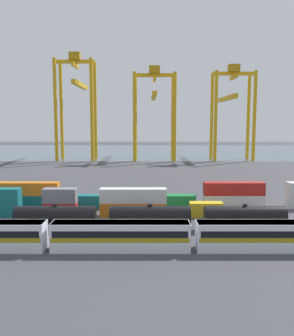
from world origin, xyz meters
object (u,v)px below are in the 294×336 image
object	(u,v)px
shipping_container_4	(133,209)
gantry_crane_east	(231,103)
freight_tank_row	(150,218)
shipping_container_11	(165,201)
gantry_crane_west	(76,96)
gantry_crane_central	(154,103)
shipping_container_8	(29,201)
passenger_train	(120,235)
shipping_container_10	(97,201)

from	to	relation	value
shipping_container_4	gantry_crane_east	distance (m)	115.40
gantry_crane_east	freight_tank_row	bearing A→B (deg)	-108.53
shipping_container_4	gantry_crane_east	size ratio (longest dim) A/B	0.28
freight_tank_row	shipping_container_11	bearing A→B (deg)	78.25
freight_tank_row	shipping_container_11	xyz separation A→B (m)	(3.22, 15.48, -0.69)
shipping_container_4	gantry_crane_west	bearing A→B (deg)	105.74
gantry_crane_central	gantry_crane_east	world-z (taller)	gantry_crane_east
shipping_container_8	freight_tank_row	bearing A→B (deg)	-32.50
gantry_crane_west	gantry_crane_central	xyz separation A→B (m)	(35.28, 1.37, -3.13)
shipping_container_4	passenger_train	bearing A→B (deg)	-93.23
freight_tank_row	shipping_container_11	size ratio (longest dim) A/B	3.57
shipping_container_4	gantry_crane_central	world-z (taller)	gantry_crane_central
gantry_crane_west	gantry_crane_central	bearing A→B (deg)	2.23
shipping_container_11	gantry_crane_east	size ratio (longest dim) A/B	0.28
shipping_container_4	shipping_container_10	xyz separation A→B (m)	(-7.52, 6.85, 0.00)
passenger_train	shipping_container_10	world-z (taller)	passenger_train
shipping_container_8	gantry_crane_east	world-z (taller)	gantry_crane_east
gantry_crane_west	shipping_container_8	bearing A→B (deg)	-85.23
shipping_container_10	gantry_crane_east	xyz separation A→B (m)	(48.64, 98.22, 24.22)
shipping_container_10	gantry_crane_east	size ratio (longest dim) A/B	0.28
shipping_container_8	shipping_container_11	world-z (taller)	same
shipping_container_8	shipping_container_10	distance (m)	13.76
shipping_container_11	gantry_crane_west	bearing A→B (deg)	110.08
shipping_container_10	shipping_container_4	bearing A→B (deg)	-42.33
shipping_container_11	shipping_container_10	bearing A→B (deg)	180.00
freight_tank_row	gantry_crane_east	xyz separation A→B (m)	(38.10, 113.70, 23.53)
passenger_train	shipping_container_4	xyz separation A→B (m)	(1.02, 18.09, -0.84)
passenger_train	gantry_crane_central	xyz separation A→B (m)	(6.87, 123.92, 23.57)
freight_tank_row	gantry_crane_west	world-z (taller)	gantry_crane_west
shipping_container_8	gantry_crane_east	xyz separation A→B (m)	(62.40, 98.22, 24.22)
gantry_crane_east	shipping_container_10	bearing A→B (deg)	-116.35
freight_tank_row	shipping_container_11	distance (m)	15.83
shipping_container_8	shipping_container_11	bearing A→B (deg)	0.00
shipping_container_10	shipping_container_11	bearing A→B (deg)	0.00
freight_tank_row	shipping_container_10	xyz separation A→B (m)	(-10.54, 15.48, -0.69)
shipping_container_10	gantry_crane_east	bearing A→B (deg)	63.65
shipping_container_4	gantry_crane_central	xyz separation A→B (m)	(5.85, 105.83, 24.42)
shipping_container_8	gantry_crane_west	world-z (taller)	gantry_crane_west
freight_tank_row	gantry_crane_central	world-z (taller)	gantry_crane_central
gantry_crane_east	shipping_container_8	bearing A→B (deg)	-122.43
gantry_crane_central	gantry_crane_west	bearing A→B (deg)	-177.77
shipping_container_4	gantry_crane_east	world-z (taller)	gantry_crane_east
shipping_container_4	gantry_crane_west	world-z (taller)	gantry_crane_west
passenger_train	shipping_container_4	bearing A→B (deg)	86.77
passenger_train	gantry_crane_central	bearing A→B (deg)	86.83
shipping_container_4	shipping_container_11	world-z (taller)	same
passenger_train	shipping_container_11	bearing A→B (deg)	73.76
passenger_train	gantry_crane_central	world-z (taller)	gantry_crane_central
shipping_container_8	gantry_crane_west	distance (m)	101.75
shipping_container_10	shipping_container_11	world-z (taller)	same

